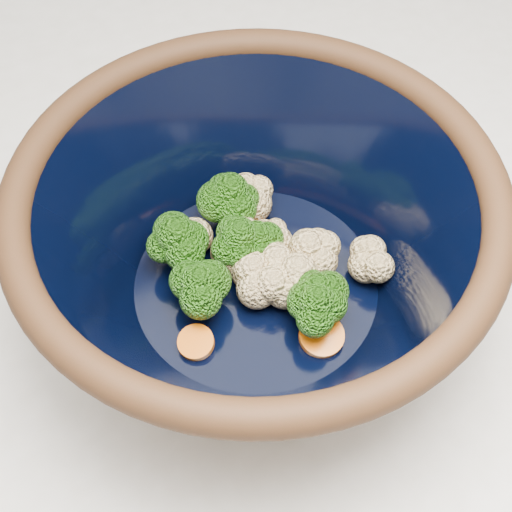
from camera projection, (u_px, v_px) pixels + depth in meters
name	position (u px, v px, depth m)	size (l,w,h in m)	color
counter	(215.00, 470.00, 0.94)	(1.20, 1.20, 0.90)	silver
mixing_bowl	(256.00, 244.00, 0.49)	(0.36, 0.36, 0.14)	black
vegetable_pile	(249.00, 255.00, 0.52)	(0.16, 0.16, 0.06)	#608442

